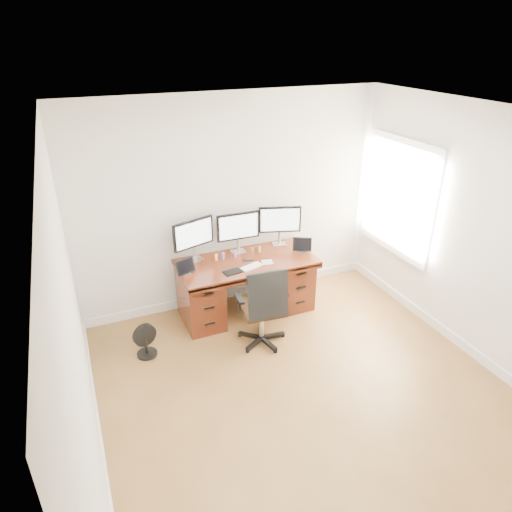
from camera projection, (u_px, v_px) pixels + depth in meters
name	position (u px, v px, depth m)	size (l,w,h in m)	color
ground	(316.00, 405.00, 4.48)	(4.50, 4.50, 0.00)	brown
back_wall	(233.00, 203.00, 5.74)	(4.00, 0.10, 2.70)	white
right_wall	(488.00, 242.00, 4.67)	(0.10, 4.50, 2.70)	white
desk	(246.00, 284.00, 5.81)	(1.70, 0.80, 0.75)	#4D1E0F
office_chair	(263.00, 319.00, 5.22)	(0.60, 0.59, 1.02)	black
floor_fan	(146.00, 341.00, 5.09)	(0.27, 0.23, 0.39)	black
monitor_left	(193.00, 235.00, 5.50)	(0.53, 0.20, 0.53)	silver
monitor_center	(238.00, 228.00, 5.70)	(0.55, 0.15, 0.53)	silver
monitor_right	(280.00, 221.00, 5.91)	(0.53, 0.20, 0.53)	silver
tablet_left	(186.00, 268.00, 5.28)	(0.25, 0.14, 0.19)	silver
tablet_right	(303.00, 246.00, 5.82)	(0.24, 0.17, 0.19)	silver
keyboard	(252.00, 267.00, 5.47)	(0.27, 0.12, 0.01)	white
trackpad	(267.00, 262.00, 5.58)	(0.13, 0.13, 0.01)	silver
drawing_tablet	(233.00, 272.00, 5.36)	(0.22, 0.14, 0.01)	black
phone	(248.00, 260.00, 5.64)	(0.12, 0.06, 0.01)	black
figurine_orange	(216.00, 257.00, 5.61)	(0.04, 0.04, 0.09)	#FBA452
figurine_blue	(223.00, 256.00, 5.64)	(0.04, 0.04, 0.09)	#4D65DE
figurine_purple	(235.00, 253.00, 5.70)	(0.04, 0.04, 0.09)	#9F68D0
figurine_brown	(252.00, 250.00, 5.78)	(0.04, 0.04, 0.09)	olive
figurine_yellow	(259.00, 249.00, 5.82)	(0.04, 0.04, 0.09)	tan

